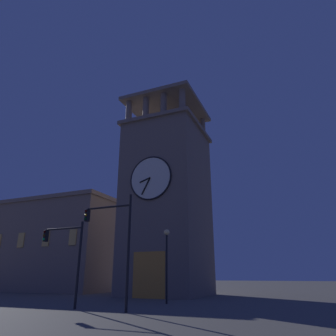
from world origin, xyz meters
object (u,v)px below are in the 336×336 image
object	(u,v)px
traffic_signal_far	(67,250)
clocktower	(168,203)
adjacent_wing_building	(41,245)
street_lamp	(167,251)
traffic_signal_near	(115,235)

from	to	relation	value
traffic_signal_far	clocktower	bearing A→B (deg)	-94.58
adjacent_wing_building	street_lamp	world-z (taller)	adjacent_wing_building
traffic_signal_near	street_lamp	xyz separation A→B (m)	(-0.80, -5.97, -0.58)
traffic_signal_near	street_lamp	distance (m)	6.05
adjacent_wing_building	traffic_signal_far	distance (m)	23.85
adjacent_wing_building	traffic_signal_far	xyz separation A→B (m)	(-17.92, 15.57, -2.26)
clocktower	traffic_signal_far	world-z (taller)	clocktower
adjacent_wing_building	street_lamp	size ratio (longest dim) A/B	3.85
clocktower	adjacent_wing_building	size ratio (longest dim) A/B	1.19
clocktower	adjacent_wing_building	distance (m)	19.46
street_lamp	traffic_signal_near	bearing A→B (deg)	82.37
traffic_signal_near	traffic_signal_far	distance (m)	3.99
traffic_signal_far	street_lamp	distance (m)	7.26
adjacent_wing_building	traffic_signal_near	bearing A→B (deg)	143.74
clocktower	adjacent_wing_building	world-z (taller)	clocktower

